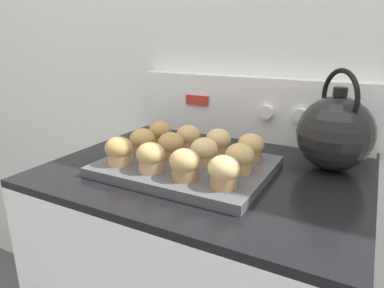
{
  "coord_description": "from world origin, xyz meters",
  "views": [
    {
      "loc": [
        0.34,
        -0.4,
        1.24
      ],
      "look_at": [
        -0.04,
        0.31,
        0.99
      ],
      "focal_mm": 32.0,
      "sensor_mm": 36.0,
      "label": 1
    }
  ],
  "objects": [
    {
      "name": "muffin_r2_c0",
      "position": [
        -0.17,
        0.36,
        0.99
      ],
      "size": [
        0.06,
        0.06,
        0.07
      ],
      "color": "olive",
      "rests_on": "muffin_pan"
    },
    {
      "name": "muffin_r1_c3",
      "position": [
        0.1,
        0.27,
        0.99
      ],
      "size": [
        0.06,
        0.06,
        0.07
      ],
      "color": "tan",
      "rests_on": "muffin_pan"
    },
    {
      "name": "muffin_pan",
      "position": [
        -0.03,
        0.27,
        0.95
      ],
      "size": [
        0.39,
        0.3,
        0.02
      ],
      "color": "#4C4C51",
      "rests_on": "stove_range"
    },
    {
      "name": "muffin_r0_c2",
      "position": [
        0.01,
        0.18,
        0.99
      ],
      "size": [
        0.06,
        0.06,
        0.07
      ],
      "color": "#A37A4C",
      "rests_on": "muffin_pan"
    },
    {
      "name": "tea_kettle",
      "position": [
        0.27,
        0.45,
        1.03
      ],
      "size": [
        0.18,
        0.2,
        0.24
      ],
      "color": "black",
      "rests_on": "stove_range"
    },
    {
      "name": "muffin_r1_c0",
      "position": [
        -0.16,
        0.27,
        0.99
      ],
      "size": [
        0.06,
        0.06,
        0.07
      ],
      "color": "#A37A4C",
      "rests_on": "muffin_pan"
    },
    {
      "name": "muffin_r0_c3",
      "position": [
        0.1,
        0.18,
        0.99
      ],
      "size": [
        0.06,
        0.06,
        0.07
      ],
      "color": "#A37A4C",
      "rests_on": "muffin_pan"
    },
    {
      "name": "wall_back",
      "position": [
        0.0,
        0.66,
        1.2
      ],
      "size": [
        8.0,
        0.05,
        2.4
      ],
      "color": "silver",
      "rests_on": "ground_plane"
    },
    {
      "name": "muffin_r2_c2",
      "position": [
        0.01,
        0.36,
        0.99
      ],
      "size": [
        0.06,
        0.06,
        0.07
      ],
      "color": "tan",
      "rests_on": "muffin_pan"
    },
    {
      "name": "muffin_r2_c3",
      "position": [
        0.1,
        0.36,
        0.99
      ],
      "size": [
        0.06,
        0.06,
        0.07
      ],
      "color": "#A37A4C",
      "rests_on": "muffin_pan"
    },
    {
      "name": "muffin_r0_c1",
      "position": [
        -0.07,
        0.18,
        0.99
      ],
      "size": [
        0.06,
        0.06,
        0.07
      ],
      "color": "tan",
      "rests_on": "muffin_pan"
    },
    {
      "name": "muffin_r1_c2",
      "position": [
        0.01,
        0.27,
        0.99
      ],
      "size": [
        0.06,
        0.06,
        0.07
      ],
      "color": "tan",
      "rests_on": "muffin_pan"
    },
    {
      "name": "muffin_r2_c1",
      "position": [
        -0.08,
        0.36,
        0.99
      ],
      "size": [
        0.06,
        0.06,
        0.07
      ],
      "color": "tan",
      "rests_on": "muffin_pan"
    },
    {
      "name": "muffin_r1_c1",
      "position": [
        -0.08,
        0.27,
        0.99
      ],
      "size": [
        0.06,
        0.06,
        0.07
      ],
      "color": "#A37A4C",
      "rests_on": "muffin_pan"
    },
    {
      "name": "control_panel",
      "position": [
        0.0,
        0.61,
        1.03
      ],
      "size": [
        0.74,
        0.07,
        0.19
      ],
      "color": "white",
      "rests_on": "stove_range"
    },
    {
      "name": "muffin_r0_c0",
      "position": [
        -0.17,
        0.18,
        0.99
      ],
      "size": [
        0.06,
        0.06,
        0.07
      ],
      "color": "tan",
      "rests_on": "muffin_pan"
    }
  ]
}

